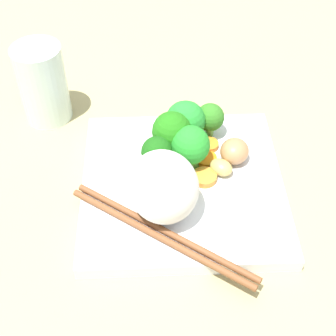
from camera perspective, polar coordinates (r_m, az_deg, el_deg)
ground_plane at (r=59.50cm, az=1.64°, el=-3.22°), size 110.00×110.00×2.00cm
square_plate at (r=58.12cm, az=1.68°, el=-2.04°), size 23.93×23.93×1.68cm
rice_mound at (r=51.84cm, az=-0.56°, el=-2.17°), size 9.05×9.65×7.51cm
broccoli_floret_0 at (r=61.60cm, az=4.88°, el=5.79°), size 3.51×3.51×4.60cm
broccoli_floret_1 at (r=56.85cm, az=2.59°, el=2.57°), size 4.56×4.56×5.87cm
broccoli_floret_2 at (r=58.08cm, az=0.44°, el=4.16°), size 4.72×4.72×6.08cm
broccoli_floret_3 at (r=56.43cm, az=-1.27°, el=1.80°), size 3.65×3.65×4.94cm
broccoli_floret_4 at (r=60.11cm, az=2.02°, el=5.40°), size 4.90×4.90×5.88cm
carrot_slice_0 at (r=59.58cm, az=4.43°, el=1.01°), size 3.50×3.50×0.70cm
carrot_slice_1 at (r=57.50cm, az=4.22°, el=-1.04°), size 3.49×3.49×0.79cm
carrot_slice_2 at (r=61.42cm, az=4.73°, el=2.67°), size 3.04×3.04×0.69cm
carrot_slice_3 at (r=57.12cm, az=0.87°, el=-1.33°), size 2.87×2.87×0.73cm
pepper_chunk_0 at (r=62.07cm, az=0.31°, el=3.94°), size 2.58×2.52×1.50cm
pepper_chunk_1 at (r=60.06cm, az=2.73°, el=2.16°), size 3.58×3.48×1.57cm
chicken_piece_1 at (r=59.36cm, az=7.66°, el=1.94°), size 4.63×4.75×2.89cm
chicken_piece_2 at (r=63.31cm, az=2.08°, el=5.21°), size 3.17×3.53×2.00cm
chicken_piece_3 at (r=58.05cm, az=6.14°, el=0.08°), size 3.55×3.49×1.79cm
chopstick_pair at (r=52.24cm, az=-0.79°, el=-7.56°), size 19.04×14.88×0.73cm
drinking_glass at (r=67.31cm, az=-14.24°, el=9.39°), size 6.36×6.36×10.63cm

